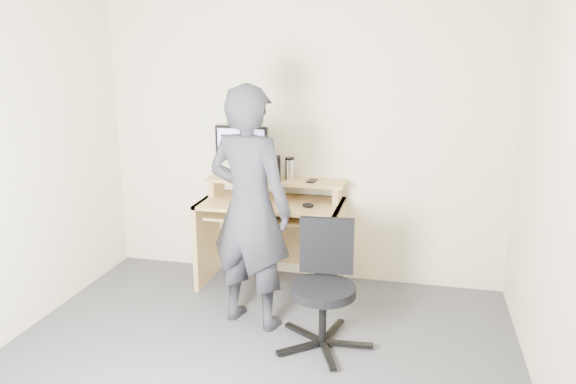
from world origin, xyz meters
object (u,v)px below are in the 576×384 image
at_px(desk, 274,222).
at_px(person, 250,208).
at_px(monitor, 241,147).
at_px(office_chair, 324,280).

xyz_separation_m(desk, person, (0.03, -0.77, 0.34)).
height_order(desk, person, person).
height_order(desk, monitor, monitor).
distance_m(monitor, office_chair, 1.55).
distance_m(desk, person, 0.84).
bearing_deg(person, office_chair, 177.75).
xyz_separation_m(monitor, person, (0.33, -0.85, -0.29)).
bearing_deg(office_chair, person, 159.44).
xyz_separation_m(desk, office_chair, (0.61, -0.95, -0.08)).
relative_size(desk, person, 0.67).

